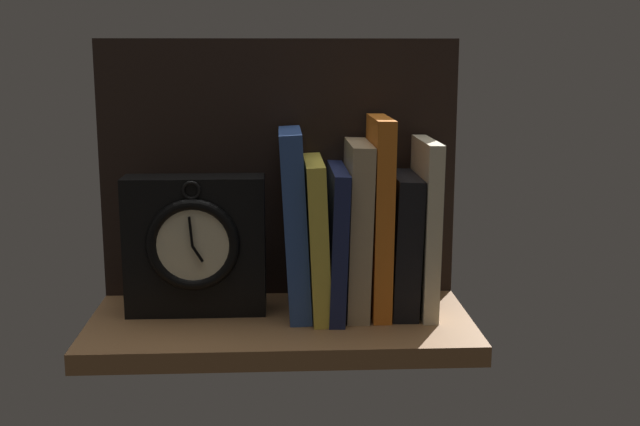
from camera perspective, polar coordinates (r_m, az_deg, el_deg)
name	(u,v)px	position (r cm, az deg, el deg)	size (l,w,h in cm)	color
ground_plane	(283,327)	(105.01, -2.65, -8.09)	(49.18, 23.82, 2.50)	brown
back_panel	(281,169)	(111.47, -2.77, 3.14)	(49.18, 1.20, 35.55)	black
book_blue_modern	(297,222)	(104.16, -1.62, -0.67)	(2.82, 13.37, 24.00)	#2D4C8E
book_yellow_seinlanguage	(319,236)	(104.68, -0.04, -1.68)	(2.33, 15.28, 20.17)	gold
book_navy_bierce	(338,240)	(104.96, 1.30, -1.95)	(2.01, 15.75, 19.09)	#192147
book_tan_shortstories	(359,228)	(104.82, 2.79, -1.05)	(2.84, 13.32, 22.37)	tan
book_orange_pandolfini	(381,215)	(104.82, 4.38, -0.18)	(2.35, 13.12, 25.59)	orange
book_black_skeptic	(404,243)	(106.07, 6.03, -2.14)	(3.33, 12.55, 18.11)	black
book_cream_twain	(427,226)	(106.06, 7.63, -0.92)	(1.96, 13.60, 22.66)	beige
framed_clock	(198,245)	(105.04, -8.71, -2.28)	(18.12, 6.65, 18.12)	black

